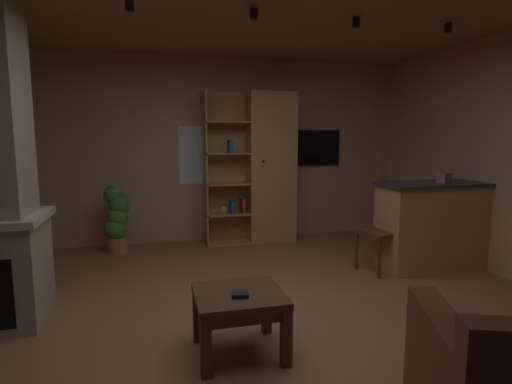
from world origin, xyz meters
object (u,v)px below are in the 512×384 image
object	(u,v)px
table_book_0	(240,294)
potted_floor_plant	(117,217)
kitchen_bar_counter	(441,225)
bookshelf_cabinet	(265,169)
coffee_table	(239,305)
tissue_box	(444,178)
dining_chair	(386,225)
wall_mounted_tv	(310,148)

from	to	relation	value
table_book_0	potted_floor_plant	xyz separation A→B (m)	(-1.04, 2.97, 0.01)
kitchen_bar_counter	bookshelf_cabinet	bearing A→B (deg)	133.88
kitchen_bar_counter	coffee_table	xyz separation A→B (m)	(-2.68, -1.34, -0.15)
bookshelf_cabinet	tissue_box	size ratio (longest dim) A/B	18.02
tissue_box	kitchen_bar_counter	bearing A→B (deg)	56.00
kitchen_bar_counter	dining_chair	size ratio (longest dim) A/B	1.63
bookshelf_cabinet	tissue_box	xyz separation A→B (m)	(1.61, -1.79, 0.00)
table_book_0	wall_mounted_tv	xyz separation A→B (m)	(1.80, 3.34, 0.89)
tissue_box	potted_floor_plant	xyz separation A→B (m)	(-3.68, 1.63, -0.59)
dining_chair	coffee_table	bearing A→B (deg)	-145.06
kitchen_bar_counter	table_book_0	distance (m)	3.03
coffee_table	wall_mounted_tv	distance (m)	3.86
tissue_box	coffee_table	bearing A→B (deg)	-154.31
tissue_box	potted_floor_plant	distance (m)	4.07
kitchen_bar_counter	coffee_table	distance (m)	3.00
kitchen_bar_counter	wall_mounted_tv	world-z (taller)	wall_mounted_tv
coffee_table	wall_mounted_tv	bearing A→B (deg)	61.30
kitchen_bar_counter	dining_chair	bearing A→B (deg)	174.83
wall_mounted_tv	bookshelf_cabinet	bearing A→B (deg)	-164.64
coffee_table	table_book_0	distance (m)	0.13
table_book_0	dining_chair	xyz separation A→B (m)	(2.01, 1.47, 0.06)
potted_floor_plant	kitchen_bar_counter	bearing A→B (deg)	-22.71
dining_chair	potted_floor_plant	xyz separation A→B (m)	(-3.05, 1.50, -0.05)
dining_chair	kitchen_bar_counter	bearing A→B (deg)	-5.17
kitchen_bar_counter	table_book_0	size ratio (longest dim) A/B	13.04
coffee_table	table_book_0	xyz separation A→B (m)	(-0.01, -0.07, 0.11)
kitchen_bar_counter	potted_floor_plant	distance (m)	4.04
tissue_box	dining_chair	xyz separation A→B (m)	(-0.63, 0.13, -0.54)
coffee_table	table_book_0	size ratio (longest dim) A/B	5.37
potted_floor_plant	table_book_0	bearing A→B (deg)	-70.65
kitchen_bar_counter	tissue_box	xyz separation A→B (m)	(-0.05, -0.07, 0.56)
coffee_table	wall_mounted_tv	world-z (taller)	wall_mounted_tv
kitchen_bar_counter	tissue_box	size ratio (longest dim) A/B	12.53
table_book_0	wall_mounted_tv	world-z (taller)	wall_mounted_tv
coffee_table	dining_chair	xyz separation A→B (m)	(2.00, 1.40, 0.17)
kitchen_bar_counter	potted_floor_plant	size ratio (longest dim) A/B	1.67
tissue_box	dining_chair	world-z (taller)	tissue_box
potted_floor_plant	wall_mounted_tv	bearing A→B (deg)	7.46
kitchen_bar_counter	potted_floor_plant	bearing A→B (deg)	157.29
kitchen_bar_counter	dining_chair	world-z (taller)	kitchen_bar_counter
coffee_table	potted_floor_plant	world-z (taller)	potted_floor_plant
tissue_box	potted_floor_plant	bearing A→B (deg)	156.09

